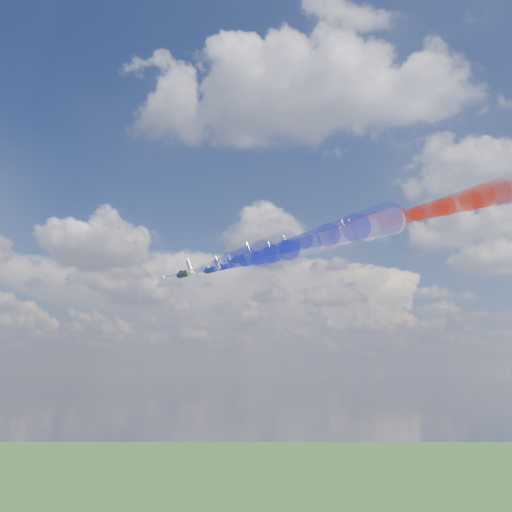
% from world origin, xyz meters
% --- Properties ---
extents(jet_lead, '(17.21, 17.64, 7.63)m').
position_xyz_m(jet_lead, '(9.90, 5.99, 150.72)').
color(jet_lead, black).
extents(trail_lead, '(31.58, 39.44, 9.23)m').
position_xyz_m(trail_lead, '(27.13, -16.67, 148.43)').
color(trail_lead, white).
extents(jet_inner_left, '(17.21, 17.64, 7.63)m').
position_xyz_m(jet_inner_left, '(11.55, -9.90, 147.09)').
color(jet_inner_left, black).
extents(trail_inner_left, '(31.58, 39.44, 9.23)m').
position_xyz_m(trail_inner_left, '(28.78, -32.56, 144.79)').
color(trail_inner_left, '#1923DA').
extents(jet_inner_right, '(17.21, 17.64, 7.63)m').
position_xyz_m(jet_inner_right, '(25.96, 2.16, 154.29)').
color(jet_inner_right, black).
extents(trail_inner_right, '(31.58, 39.44, 9.23)m').
position_xyz_m(trail_inner_right, '(43.19, -20.50, 151.99)').
color(trail_inner_right, red).
extents(jet_outer_left, '(17.21, 17.64, 7.63)m').
position_xyz_m(jet_outer_left, '(10.59, -26.02, 143.31)').
color(jet_outer_left, black).
extents(trail_outer_left, '(31.58, 39.44, 9.23)m').
position_xyz_m(trail_outer_left, '(27.82, -48.69, 141.01)').
color(trail_outer_left, '#1923DA').
extents(jet_center_third, '(17.21, 17.64, 7.63)m').
position_xyz_m(jet_center_third, '(25.38, -13.75, 149.11)').
color(jet_center_third, black).
extents(trail_center_third, '(31.58, 39.44, 9.23)m').
position_xyz_m(trail_center_third, '(42.61, -36.41, 146.81)').
color(trail_center_third, white).
extents(jet_outer_right, '(17.21, 17.64, 7.63)m').
position_xyz_m(jet_outer_right, '(43.26, -3.26, 155.96)').
color(jet_outer_right, black).
extents(trail_outer_right, '(31.58, 39.44, 9.23)m').
position_xyz_m(trail_outer_right, '(60.49, -25.93, 153.66)').
color(trail_outer_right, red).
extents(jet_rear_left, '(17.21, 17.64, 7.63)m').
position_xyz_m(jet_rear_left, '(24.62, -29.88, 145.27)').
color(jet_rear_left, black).
extents(trail_rear_left, '(31.58, 39.44, 9.23)m').
position_xyz_m(trail_rear_left, '(41.85, -52.54, 142.98)').
color(trail_rear_left, '#1923DA').
extents(jet_rear_right, '(17.21, 17.64, 7.63)m').
position_xyz_m(jet_rear_right, '(42.88, -18.90, 151.72)').
color(jet_rear_right, black).
extents(trail_rear_right, '(31.58, 39.44, 9.23)m').
position_xyz_m(trail_rear_right, '(60.11, -41.56, 149.43)').
color(trail_rear_right, red).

